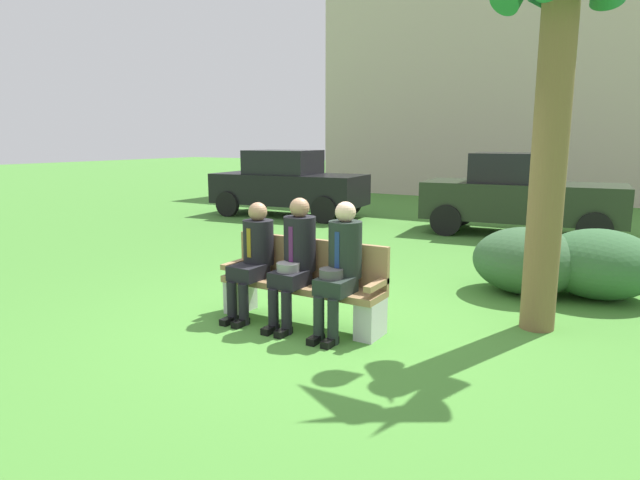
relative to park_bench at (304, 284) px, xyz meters
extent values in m
plane|color=#458531|center=(0.06, -0.03, -0.42)|extent=(80.00, 80.00, 0.00)
cube|color=#99754C|center=(0.00, -0.06, -0.01)|extent=(1.86, 0.44, 0.07)
cube|color=#99754C|center=(0.00, 0.13, 0.25)|extent=(1.86, 0.06, 0.45)
cube|color=#99754C|center=(-0.89, -0.06, 0.13)|extent=(0.08, 0.44, 0.06)
cube|color=#99754C|center=(0.89, -0.06, 0.13)|extent=(0.08, 0.44, 0.06)
cube|color=silver|center=(-0.83, -0.06, -0.23)|extent=(0.20, 0.37, 0.38)
cube|color=silver|center=(0.83, -0.06, -0.23)|extent=(0.20, 0.37, 0.38)
cube|color=black|center=(-0.57, -0.23, 0.11)|extent=(0.32, 0.38, 0.16)
cylinder|color=black|center=(-0.65, -0.42, -0.20)|extent=(0.11, 0.11, 0.45)
cylinder|color=black|center=(-0.49, -0.42, -0.20)|extent=(0.11, 0.11, 0.45)
cube|color=black|center=(-0.65, -0.48, -0.39)|extent=(0.09, 0.22, 0.07)
cube|color=black|center=(-0.49, -0.48, -0.39)|extent=(0.09, 0.22, 0.07)
cylinder|color=black|center=(-0.57, -0.04, 0.41)|extent=(0.34, 0.34, 0.50)
cube|color=olive|center=(-0.57, -0.20, 0.43)|extent=(0.05, 0.01, 0.32)
sphere|color=#9E7556|center=(-0.57, -0.04, 0.75)|extent=(0.21, 0.21, 0.21)
cube|color=black|center=(-0.02, -0.23, 0.11)|extent=(0.32, 0.38, 0.16)
cylinder|color=black|center=(-0.10, -0.42, -0.20)|extent=(0.11, 0.11, 0.45)
cylinder|color=black|center=(0.06, -0.42, -0.20)|extent=(0.11, 0.11, 0.45)
cube|color=black|center=(-0.10, -0.48, -0.39)|extent=(0.09, 0.22, 0.07)
cube|color=black|center=(0.06, -0.48, -0.39)|extent=(0.09, 0.22, 0.07)
cylinder|color=black|center=(-0.02, -0.04, 0.45)|extent=(0.34, 0.34, 0.58)
cube|color=#4C1951|center=(-0.02, -0.20, 0.47)|extent=(0.05, 0.01, 0.37)
sphere|color=#9E7556|center=(-0.02, -0.04, 0.83)|extent=(0.21, 0.21, 0.21)
cylinder|color=gray|center=(-0.03, -0.25, 0.23)|extent=(0.24, 0.24, 0.09)
cube|color=#1E2823|center=(0.52, -0.23, 0.11)|extent=(0.32, 0.38, 0.16)
cylinder|color=#1E2823|center=(0.44, -0.42, -0.20)|extent=(0.11, 0.11, 0.45)
cylinder|color=#1E2823|center=(0.60, -0.42, -0.20)|extent=(0.11, 0.11, 0.45)
cube|color=black|center=(0.44, -0.48, -0.39)|extent=(0.09, 0.22, 0.07)
cube|color=black|center=(0.60, -0.48, -0.39)|extent=(0.09, 0.22, 0.07)
cylinder|color=#1E2823|center=(0.52, -0.04, 0.44)|extent=(0.34, 0.34, 0.57)
cube|color=navy|center=(0.52, -0.20, 0.46)|extent=(0.05, 0.01, 0.36)
sphere|color=beige|center=(0.52, -0.04, 0.82)|extent=(0.21, 0.21, 0.21)
cylinder|color=#484848|center=(0.48, -0.25, 0.23)|extent=(0.24, 0.24, 0.09)
cylinder|color=brown|center=(2.22, 1.09, 1.26)|extent=(0.35, 0.35, 3.37)
ellipsoid|color=#345B35|center=(1.85, 2.44, 0.01)|extent=(1.36, 1.25, 0.85)
ellipsoid|color=#326034|center=(2.65, 2.67, 0.01)|extent=(1.39, 1.27, 0.87)
cube|color=black|center=(-4.82, 6.80, 0.28)|extent=(4.03, 1.93, 0.76)
cube|color=black|center=(-4.97, 6.78, 0.96)|extent=(1.82, 1.52, 0.60)
cylinder|color=black|center=(-3.54, 7.70, -0.10)|extent=(0.65, 0.20, 0.64)
cylinder|color=black|center=(-3.39, 6.15, -0.10)|extent=(0.65, 0.20, 0.64)
cylinder|color=black|center=(-6.25, 7.44, -0.10)|extent=(0.65, 0.20, 0.64)
cylinder|color=black|center=(-6.10, 5.89, -0.10)|extent=(0.65, 0.20, 0.64)
cube|color=#232D1E|center=(0.88, 6.93, 0.28)|extent=(4.04, 1.94, 0.76)
cube|color=black|center=(0.73, 6.91, 0.96)|extent=(1.83, 1.52, 0.60)
cylinder|color=black|center=(2.16, 7.84, -0.10)|extent=(0.65, 0.20, 0.64)
cylinder|color=black|center=(2.32, 6.28, -0.10)|extent=(0.65, 0.20, 0.64)
cylinder|color=black|center=(-0.56, 7.57, -0.10)|extent=(0.65, 0.20, 0.64)
cylinder|color=black|center=(-0.40, 6.01, -0.10)|extent=(0.65, 0.20, 0.64)
cube|color=beige|center=(-0.39, 17.06, 3.80)|extent=(14.39, 7.42, 8.44)
camera|label=1|loc=(3.09, -4.79, 1.54)|focal=30.64mm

